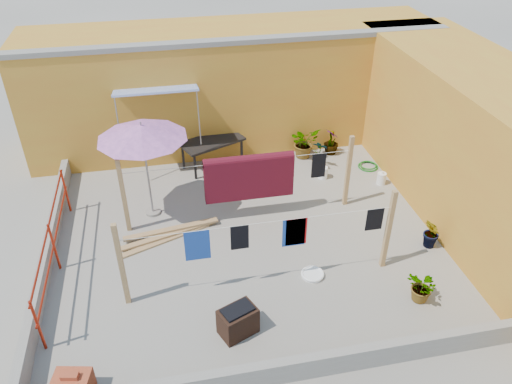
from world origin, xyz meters
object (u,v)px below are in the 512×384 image
white_basin (313,274)px  plant_back_a (304,142)px  patio_umbrella (142,132)px  outdoor_table (212,143)px  brazier (238,321)px  green_hose (368,166)px  water_jug_b (381,178)px  water_jug_a (323,173)px

white_basin → plant_back_a: (1.13, 4.62, 0.39)m
patio_umbrella → outdoor_table: 2.86m
patio_umbrella → white_basin: patio_umbrella is taller
brazier → white_basin: brazier is taller
brazier → green_hose: 6.46m
white_basin → water_jug_b: (2.66, 2.87, 0.11)m
brazier → outdoor_table: bearing=87.0°
water_jug_a → plant_back_a: (-0.18, 1.19, 0.27)m
outdoor_table → brazier: bearing=-93.0°
white_basin → plant_back_a: size_ratio=0.53×
white_basin → plant_back_a: plant_back_a is taller
white_basin → green_hose: white_basin is taller
brazier → plant_back_a: plant_back_a is taller
brazier → white_basin: size_ratio=1.62×
brazier → water_jug_b: brazier is taller
water_jug_a → green_hose: (1.35, 0.28, -0.12)m
patio_umbrella → water_jug_a: (4.32, 0.68, -1.92)m
water_jug_a → plant_back_a: bearing=98.5°
brazier → water_jug_a: (2.98, 4.51, -0.11)m
outdoor_table → white_basin: size_ratio=3.91×
green_hose → plant_back_a: plant_back_a is taller
water_jug_a → green_hose: 1.38m
white_basin → water_jug_b: size_ratio=1.30×
outdoor_table → water_jug_b: bearing=-23.4°
patio_umbrella → green_hose: bearing=9.6°
water_jug_b → green_hose: bearing=90.0°
white_basin → plant_back_a: bearing=76.2°
white_basin → water_jug_b: bearing=47.2°
patio_umbrella → brazier: (1.34, -3.83, -1.81)m
water_jug_b → green_hose: 0.84m
water_jug_a → water_jug_b: water_jug_a is taller
brazier → green_hose: brazier is taller
white_basin → water_jug_a: 3.67m
water_jug_a → water_jug_b: 1.46m
brazier → plant_back_a: 6.35m
patio_umbrella → outdoor_table: size_ratio=1.29×
white_basin → brazier: bearing=-147.0°
patio_umbrella → brazier: bearing=-70.7°
white_basin → water_jug_b: 3.92m
brazier → water_jug_b: bearing=42.4°
white_basin → plant_back_a: 4.77m
water_jug_a → plant_back_a: 1.23m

